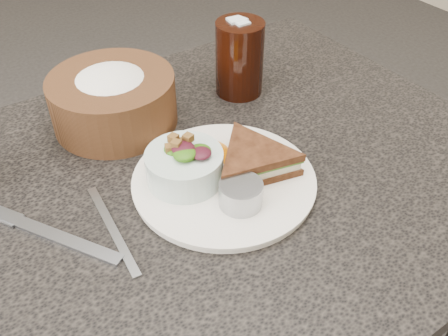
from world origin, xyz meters
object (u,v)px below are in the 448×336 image
dining_table (192,332)px  dinner_plate (224,181)px  dressing_ramekin (241,194)px  sandwich (253,161)px  bread_basket (112,93)px  salad_bowl (184,162)px  cola_glass (240,55)px

dining_table → dinner_plate: bearing=-28.8°
dining_table → dressing_ramekin: size_ratio=17.18×
dinner_plate → sandwich: (0.04, -0.01, 0.02)m
dining_table → dressing_ramekin: 0.41m
dressing_ramekin → bread_basket: 0.29m
salad_bowl → sandwich: bearing=-24.4°
salad_bowl → dining_table: bearing=-175.3°
sandwich → bread_basket: 0.26m
dinner_plate → dressing_ramekin: size_ratio=4.39×
dining_table → bread_basket: bearing=91.8°
cola_glass → salad_bowl: bearing=-142.4°
cola_glass → dressing_ramekin: bearing=-125.5°
dining_table → cola_glass: cola_glass is taller
dressing_ramekin → dining_table: bearing=116.8°
cola_glass → sandwich: bearing=-121.0°
dining_table → salad_bowl: salad_bowl is taller
dining_table → bread_basket: bread_basket is taller
dinner_plate → dressing_ramekin: bearing=-101.3°
sandwich → salad_bowl: 0.10m
bread_basket → cola_glass: bearing=-9.0°
dressing_ramekin → cola_glass: 0.30m
salad_bowl → bread_basket: bread_basket is taller
dining_table → cola_glass: (0.22, 0.16, 0.45)m
dinner_plate → sandwich: sandwich is taller
salad_bowl → dressing_ramekin: size_ratio=1.85×
dressing_ramekin → salad_bowl: bearing=112.4°
salad_bowl → dinner_plate: bearing=-33.2°
dining_table → bread_basket: 0.47m
dining_table → salad_bowl: 0.42m
dining_table → sandwich: sandwich is taller
sandwich → dressing_ramekin: bearing=-127.4°
dinner_plate → salad_bowl: salad_bowl is taller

